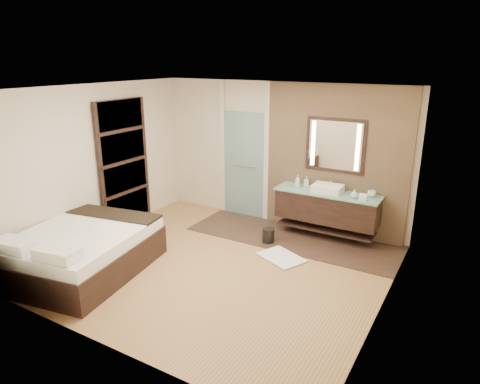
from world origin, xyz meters
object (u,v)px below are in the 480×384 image
Objects in this scene: bed at (82,251)px; waste_bin at (268,236)px; vanity at (327,207)px; mirror_unit at (335,145)px.

waste_bin is at bearing 40.67° from bed.
bed is 8.95× the size of waste_bin.
waste_bin is at bearing -137.51° from vanity.
vanity is at bearing -90.00° from mirror_unit.
vanity is 1.10m from mirror_unit.
waste_bin is (-0.79, -0.96, -1.52)m from mirror_unit.
bed is at bearing -131.78° from vanity.
vanity is 4.13m from bed.
bed is (-2.75, -3.08, -0.25)m from vanity.
vanity is at bearing 42.49° from waste_bin.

